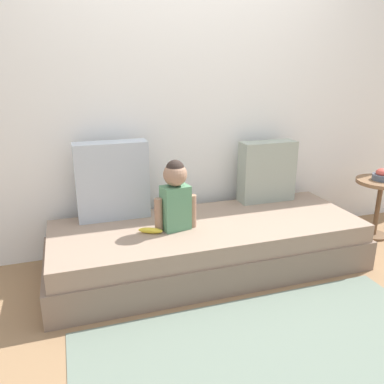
% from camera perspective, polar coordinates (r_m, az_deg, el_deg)
% --- Properties ---
extents(ground_plane, '(12.00, 12.00, 0.00)m').
position_cam_1_polar(ground_plane, '(3.02, 2.33, -10.81)').
color(ground_plane, '#93704C').
extents(back_wall, '(5.51, 0.10, 2.32)m').
position_cam_1_polar(back_wall, '(3.18, -0.96, 12.75)').
color(back_wall, white).
rests_on(back_wall, ground).
extents(couch, '(2.31, 0.85, 0.36)m').
position_cam_1_polar(couch, '(2.94, 2.38, -7.79)').
color(couch, '#826C5B').
rests_on(couch, ground).
extents(throw_pillow_left, '(0.52, 0.16, 0.57)m').
position_cam_1_polar(throw_pillow_left, '(2.93, -11.49, 1.60)').
color(throw_pillow_left, '#B2BCC6').
rests_on(throw_pillow_left, couch).
extents(throw_pillow_right, '(0.46, 0.16, 0.50)m').
position_cam_1_polar(throw_pillow_right, '(3.32, 10.82, 2.94)').
color(throw_pillow_right, '#99A393').
rests_on(throw_pillow_right, couch).
extents(toddler, '(0.30, 0.16, 0.49)m').
position_cam_1_polar(toddler, '(2.68, -2.43, -0.28)').
color(toddler, '#568E66').
rests_on(toddler, couch).
extents(banana, '(0.17, 0.12, 0.04)m').
position_cam_1_polar(banana, '(2.70, -6.05, -5.58)').
color(banana, yellow).
rests_on(banana, couch).
extents(side_table, '(0.42, 0.42, 0.52)m').
position_cam_1_polar(side_table, '(3.74, 25.62, -0.15)').
color(side_table, brown).
rests_on(side_table, ground).
extents(fruit_bowl, '(0.17, 0.17, 0.10)m').
position_cam_1_polar(fruit_bowl, '(3.70, 25.95, 2.19)').
color(fruit_bowl, '#4C5666').
rests_on(fruit_bowl, side_table).
extents(floor_rug, '(2.08, 1.00, 0.01)m').
position_cam_1_polar(floor_rug, '(2.29, 11.53, -21.84)').
color(floor_rug, slate).
rests_on(floor_rug, ground).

